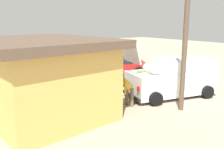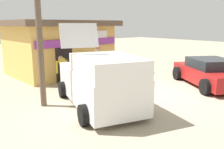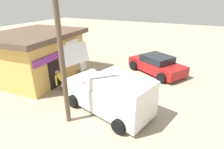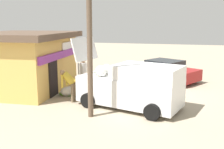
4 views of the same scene
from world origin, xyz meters
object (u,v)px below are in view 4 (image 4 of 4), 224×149
vendor_standing (83,72)px  paint_bucket (77,82)px  storefront_bar (24,61)px  customer_bending (70,82)px  parked_sedan (165,71)px  delivery_van (132,86)px  unloaded_banana_pile (68,92)px

vendor_standing → paint_bucket: bearing=37.5°
storefront_bar → customer_bending: bearing=-113.5°
parked_sedan → delivery_van: bearing=170.5°
storefront_bar → parked_sedan: (4.06, -6.96, -0.93)m
storefront_bar → paint_bucket: bearing=-55.7°
vendor_standing → unloaded_banana_pile: (-1.11, 0.37, -0.79)m
delivery_van → unloaded_banana_pile: (0.94, 3.30, -0.71)m
delivery_van → paint_bucket: bearing=50.2°
vendor_standing → delivery_van: bearing=-125.1°
storefront_bar → delivery_van: (-1.57, -6.02, -0.62)m
customer_bending → unloaded_banana_pile: customer_bending is taller
parked_sedan → vendor_standing: vendor_standing is taller
unloaded_banana_pile → vendor_standing: bearing=-18.6°
customer_bending → unloaded_banana_pile: bearing=29.4°
parked_sedan → paint_bucket: bearing=118.2°
delivery_van → parked_sedan: bearing=-9.5°
storefront_bar → paint_bucket: storefront_bar is taller
vendor_standing → paint_bucket: size_ratio=4.75×
customer_bending → delivery_van: bearing=-94.2°
parked_sedan → unloaded_banana_pile: 6.34m
delivery_van → parked_sedan: 5.72m
delivery_van → customer_bending: (0.21, 2.89, -0.06)m
storefront_bar → customer_bending: 3.48m
parked_sedan → customer_bending: 6.64m
storefront_bar → vendor_standing: 3.18m
storefront_bar → unloaded_banana_pile: bearing=-103.0°
unloaded_banana_pile → customer_bending: bearing=-150.6°
delivery_van → customer_bending: 2.90m
delivery_van → paint_bucket: delivery_van is taller
unloaded_banana_pile → storefront_bar: bearing=77.0°
delivery_van → vendor_standing: 3.58m
storefront_bar → vendor_standing: size_ratio=3.39×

